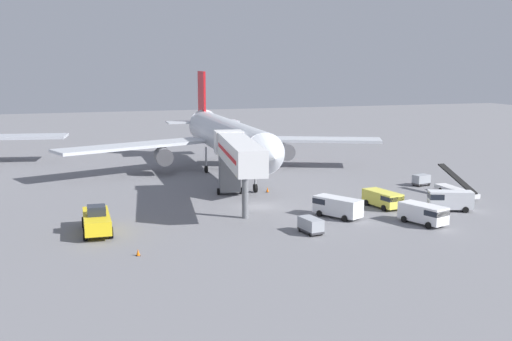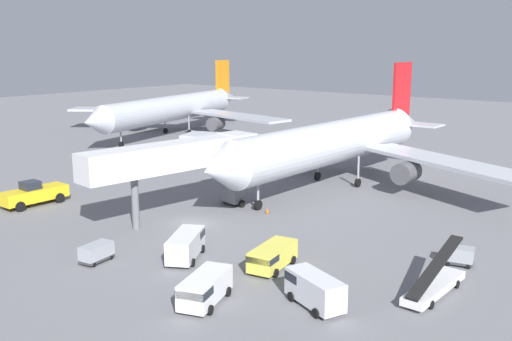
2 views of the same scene
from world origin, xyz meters
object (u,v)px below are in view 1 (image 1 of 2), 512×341
(belt_loader_truck, at_px, (456,189))
(baggage_cart_mid_left, at_px, (311,225))
(service_van_near_center, at_px, (424,213))
(baggage_cart_far_right, at_px, (421,180))
(service_van_rear_left, at_px, (449,200))
(service_van_far_center, at_px, (336,206))
(safety_cone_bravo, at_px, (268,190))
(safety_cone_alpha, at_px, (138,252))
(pushback_tug, at_px, (97,220))
(airplane_at_gate, at_px, (226,137))
(jet_bridge, at_px, (237,154))
(service_van_near_right, at_px, (383,198))

(belt_loader_truck, bearing_deg, baggage_cart_mid_left, -156.10)
(service_van_near_center, relative_size, baggage_cart_far_right, 2.21)
(service_van_rear_left, xyz_separation_m, service_van_far_center, (-13.19, 1.18, -0.04))
(service_van_far_center, relative_size, safety_cone_bravo, 8.96)
(baggage_cart_mid_left, bearing_deg, service_van_rear_left, 12.16)
(service_van_near_center, bearing_deg, safety_cone_alpha, -176.70)
(pushback_tug, distance_m, baggage_cart_mid_left, 20.69)
(service_van_rear_left, bearing_deg, airplane_at_gate, 118.35)
(belt_loader_truck, height_order, safety_cone_alpha, belt_loader_truck)
(service_van_far_center, bearing_deg, safety_cone_bravo, 100.44)
(baggage_cart_mid_left, bearing_deg, pushback_tug, 161.77)
(service_van_rear_left, bearing_deg, belt_loader_truck, 49.40)
(jet_bridge, height_order, service_van_rear_left, jet_bridge)
(baggage_cart_far_right, height_order, safety_cone_bravo, baggage_cart_far_right)
(pushback_tug, bearing_deg, service_van_rear_left, -3.81)
(service_van_far_center, distance_m, safety_cone_alpha, 23.13)
(airplane_at_gate, bearing_deg, jet_bridge, -102.20)
(pushback_tug, xyz_separation_m, belt_loader_truck, (43.73, 4.20, -0.49))
(service_van_far_center, bearing_deg, pushback_tug, 176.89)
(service_van_near_center, bearing_deg, service_van_near_right, 91.50)
(airplane_at_gate, xyz_separation_m, pushback_tug, (-20.95, -29.00, -4.13))
(airplane_at_gate, height_order, baggage_cart_far_right, airplane_at_gate)
(jet_bridge, distance_m, service_van_near_right, 17.40)
(safety_cone_bravo, bearing_deg, pushback_tug, -148.83)
(pushback_tug, xyz_separation_m, safety_cone_alpha, (2.81, -8.55, -0.99))
(baggage_cart_far_right, relative_size, safety_cone_alpha, 4.17)
(belt_loader_truck, bearing_deg, safety_cone_bravo, 157.11)
(jet_bridge, xyz_separation_m, belt_loader_truck, (27.50, -2.93, -5.26))
(service_van_near_right, distance_m, baggage_cart_mid_left, 14.30)
(service_van_far_center, bearing_deg, service_van_near_right, 19.27)
(belt_loader_truck, height_order, service_van_near_right, belt_loader_truck)
(pushback_tug, xyz_separation_m, baggage_cart_mid_left, (19.64, -6.47, -0.44))
(jet_bridge, xyz_separation_m, pushback_tug, (-16.22, -7.13, -4.77))
(pushback_tug, xyz_separation_m, baggage_cart_far_right, (43.09, 11.05, -0.46))
(service_van_far_center, xyz_separation_m, safety_cone_alpha, (-21.96, -7.21, -0.94))
(service_van_far_center, bearing_deg, safety_cone_alpha, -161.83)
(baggage_cart_far_right, bearing_deg, service_van_near_right, -138.70)
(pushback_tug, relative_size, service_van_far_center, 1.31)
(jet_bridge, xyz_separation_m, safety_cone_alpha, (-13.41, -15.68, -5.76))
(pushback_tug, relative_size, safety_cone_bravo, 11.70)
(service_van_near_center, height_order, service_van_far_center, service_van_far_center)
(service_van_near_center, relative_size, safety_cone_bravo, 8.64)
(service_van_near_right, bearing_deg, service_van_near_center, -88.50)
(service_van_near_center, bearing_deg, service_van_far_center, 142.53)
(jet_bridge, relative_size, service_van_far_center, 3.60)
(service_van_near_right, height_order, baggage_cart_far_right, service_van_near_right)
(jet_bridge, distance_m, baggage_cart_far_right, 27.65)
(service_van_near_right, bearing_deg, baggage_cart_far_right, 41.30)
(pushback_tug, xyz_separation_m, service_van_near_center, (31.98, -6.87, -0.11))
(pushback_tug, xyz_separation_m, service_van_rear_left, (37.96, -2.53, -0.01))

